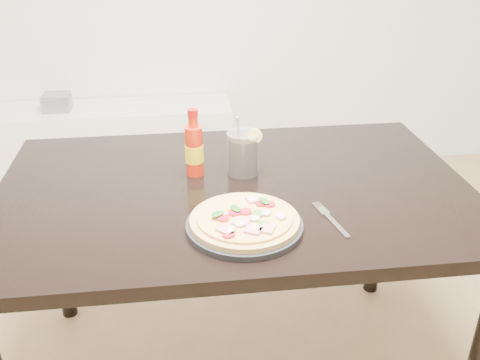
{
  "coord_description": "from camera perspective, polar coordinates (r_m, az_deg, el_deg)",
  "views": [
    {
      "loc": [
        -0.41,
        -0.84,
        1.48
      ],
      "look_at": [
        -0.25,
        0.43,
        0.83
      ],
      "focal_mm": 40.0,
      "sensor_mm": 36.0,
      "label": 1
    }
  ],
  "objects": [
    {
      "name": "dining_table",
      "position": [
        1.63,
        -0.53,
        -3.24
      ],
      "size": [
        1.4,
        0.9,
        0.75
      ],
      "color": "black",
      "rests_on": "ground"
    },
    {
      "name": "cd_stack",
      "position": [
        3.11,
        -18.94,
        7.87
      ],
      "size": [
        0.14,
        0.12,
        0.09
      ],
      "color": "slate",
      "rests_on": "media_console"
    },
    {
      "name": "media_console",
      "position": [
        3.19,
        -13.71,
        3.3
      ],
      "size": [
        1.4,
        0.34,
        0.5
      ],
      "primitive_type": "cube",
      "color": "white",
      "rests_on": "ground"
    },
    {
      "name": "cola_cup",
      "position": [
        1.64,
        0.34,
        2.78
      ],
      "size": [
        0.11,
        0.1,
        0.19
      ],
      "rotation": [
        0.0,
        0.0,
        -0.02
      ],
      "color": "black",
      "rests_on": "dining_table"
    },
    {
      "name": "plate",
      "position": [
        1.38,
        0.48,
        -4.89
      ],
      "size": [
        0.3,
        0.3,
        0.02
      ],
      "primitive_type": "cylinder",
      "color": "black",
      "rests_on": "dining_table"
    },
    {
      "name": "fork",
      "position": [
        1.44,
        9.56,
        -4.03
      ],
      "size": [
        0.05,
        0.19,
        0.0
      ],
      "rotation": [
        0.0,
        0.0,
        0.2
      ],
      "color": "silver",
      "rests_on": "dining_table"
    },
    {
      "name": "pizza",
      "position": [
        1.37,
        0.54,
        -4.23
      ],
      "size": [
        0.28,
        0.28,
        0.03
      ],
      "color": "tan",
      "rests_on": "plate"
    },
    {
      "name": "hot_sauce_bottle",
      "position": [
        1.63,
        -4.91,
        3.29
      ],
      "size": [
        0.06,
        0.06,
        0.21
      ],
      "rotation": [
        0.0,
        0.0,
        0.11
      ],
      "color": "red",
      "rests_on": "dining_table"
    }
  ]
}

